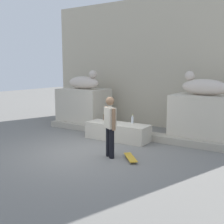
# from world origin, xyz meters

# --- Properties ---
(ground_plane) EXTENTS (40.00, 40.00, 0.00)m
(ground_plane) POSITION_xyz_m (0.00, 0.00, 0.00)
(ground_plane) COLOR slate
(facade_wall) EXTENTS (9.75, 0.60, 5.21)m
(facade_wall) POSITION_xyz_m (0.00, 4.63, 2.61)
(facade_wall) COLOR #BFB49A
(facade_wall) RESTS_ON ground_plane
(pedestal_left) EXTENTS (1.97, 1.39, 1.55)m
(pedestal_left) POSITION_xyz_m (-2.49, 2.96, 0.77)
(pedestal_left) COLOR beige
(pedestal_left) RESTS_ON ground_plane
(pedestal_right) EXTENTS (1.97, 1.39, 1.55)m
(pedestal_right) POSITION_xyz_m (2.49, 2.96, 0.77)
(pedestal_right) COLOR beige
(pedestal_right) RESTS_ON ground_plane
(statue_reclining_left) EXTENTS (1.65, 0.74, 0.78)m
(statue_reclining_left) POSITION_xyz_m (-2.45, 2.96, 1.83)
(statue_reclining_left) COLOR beige
(statue_reclining_left) RESTS_ON pedestal_left
(statue_reclining_right) EXTENTS (1.69, 0.91, 0.78)m
(statue_reclining_right) POSITION_xyz_m (2.45, 2.97, 1.83)
(statue_reclining_right) COLOR beige
(statue_reclining_right) RESTS_ON pedestal_right
(ledge_block) EXTENTS (2.21, 0.77, 0.57)m
(ledge_block) POSITION_xyz_m (0.00, 1.65, 0.28)
(ledge_block) COLOR beige
(ledge_block) RESTS_ON ground_plane
(skater) EXTENTS (0.48, 0.35, 1.67)m
(skater) POSITION_xyz_m (0.81, -0.07, 0.92)
(skater) COLOR black
(skater) RESTS_ON ground_plane
(skateboard) EXTENTS (0.69, 0.73, 0.08)m
(skateboard) POSITION_xyz_m (1.40, 0.03, 0.06)
(skateboard) COLOR gold
(skateboard) RESTS_ON ground_plane
(bottle_brown) EXTENTS (0.06, 0.06, 0.28)m
(bottle_brown) POSITION_xyz_m (-0.74, 1.92, 0.68)
(bottle_brown) COLOR #593314
(bottle_brown) RESTS_ON ledge_block
(bottle_blue) EXTENTS (0.08, 0.08, 0.31)m
(bottle_blue) POSITION_xyz_m (-0.11, 1.39, 0.69)
(bottle_blue) COLOR #194C99
(bottle_blue) RESTS_ON ledge_block
(bottle_clear) EXTENTS (0.08, 0.08, 0.29)m
(bottle_clear) POSITION_xyz_m (0.41, 1.94, 0.69)
(bottle_clear) COLOR silver
(bottle_clear) RESTS_ON ledge_block
(stair_step) EXTENTS (6.94, 0.50, 0.22)m
(stair_step) POSITION_xyz_m (0.00, 2.25, 0.11)
(stair_step) COLOR #A9A08F
(stair_step) RESTS_ON ground_plane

